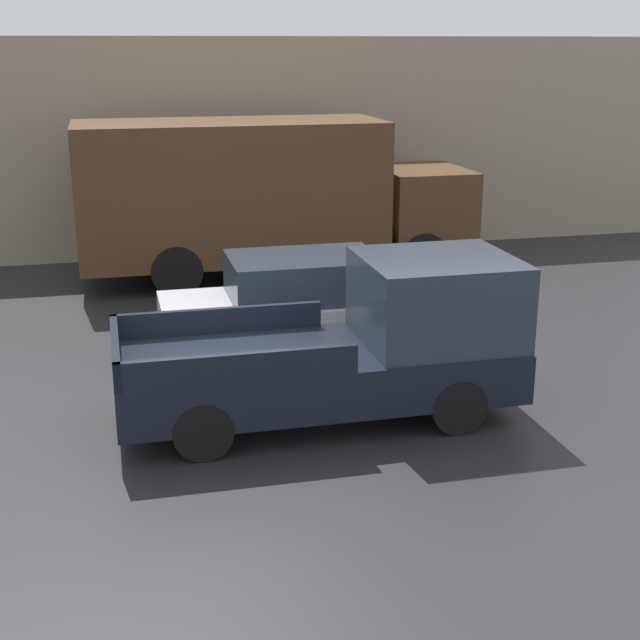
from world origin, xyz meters
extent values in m
plane|color=#232326|center=(0.00, 0.00, 0.00)|extent=(60.00, 60.00, 0.00)
cube|color=gray|center=(0.00, 9.97, 2.59)|extent=(28.00, 0.15, 5.17)
cube|color=black|center=(1.31, -0.40, 0.68)|extent=(5.50, 2.10, 0.67)
cube|color=#28333D|center=(3.01, -0.40, 1.62)|extent=(2.09, 1.97, 1.19)
cube|color=black|center=(0.07, 0.59, 1.21)|extent=(3.02, 0.10, 0.37)
cube|color=black|center=(0.07, -1.40, 1.21)|extent=(3.02, 0.10, 0.37)
cube|color=black|center=(-1.39, -0.40, 1.21)|extent=(0.10, 2.10, 0.37)
cylinder|color=black|center=(3.01, 0.53, 0.39)|extent=(0.77, 0.26, 0.77)
cylinder|color=black|center=(3.01, -1.34, 0.39)|extent=(0.77, 0.26, 0.77)
cylinder|color=black|center=(-0.39, 0.53, 0.39)|extent=(0.77, 0.26, 0.77)
cylinder|color=black|center=(-0.39, -1.34, 0.39)|extent=(0.77, 0.26, 0.77)
cube|color=silver|center=(1.69, 2.78, 0.56)|extent=(4.62, 1.95, 0.57)
cube|color=#28333D|center=(1.83, 2.78, 1.21)|extent=(2.54, 1.72, 0.72)
cylinder|color=black|center=(3.12, 3.66, 0.32)|extent=(0.64, 0.22, 0.64)
cylinder|color=black|center=(3.12, 1.90, 0.32)|extent=(0.64, 0.22, 0.64)
cylinder|color=black|center=(0.26, 3.66, 0.32)|extent=(0.64, 0.22, 0.64)
cylinder|color=black|center=(0.26, 1.90, 0.32)|extent=(0.64, 0.22, 0.64)
cube|color=#472D19|center=(5.66, 7.53, 1.41)|extent=(1.89, 2.45, 1.80)
cube|color=#472D19|center=(1.27, 7.53, 1.97)|extent=(6.53, 2.58, 2.93)
cylinder|color=black|center=(5.31, 8.68, 0.53)|extent=(1.07, 0.30, 1.07)
cylinder|color=black|center=(5.31, 6.37, 0.53)|extent=(1.07, 0.30, 1.07)
cylinder|color=black|center=(-0.06, 8.68, 0.53)|extent=(1.07, 0.30, 1.07)
cylinder|color=black|center=(-0.06, 6.37, 0.53)|extent=(1.07, 0.30, 1.07)
camera|label=1|loc=(-1.36, -11.62, 5.03)|focal=50.00mm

